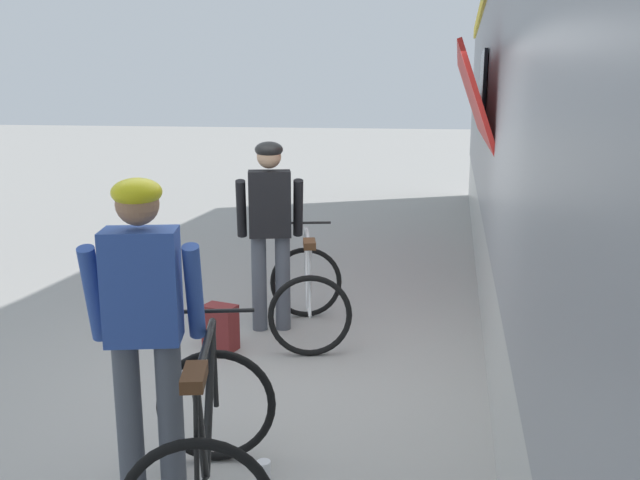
% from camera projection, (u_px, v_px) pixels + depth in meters
% --- Properties ---
extents(ground_plane, '(80.00, 80.00, 0.00)m').
position_uv_depth(ground_plane, '(284.00, 389.00, 4.99)').
color(ground_plane, '#A09E99').
extents(cyclist_near_in_dark, '(0.66, 0.42, 1.76)m').
position_uv_depth(cyclist_near_in_dark, '(270.00, 219.00, 6.05)').
color(cyclist_near_in_dark, '#4C515B').
rests_on(cyclist_near_in_dark, ground).
extents(cyclist_far_in_blue, '(0.66, 0.41, 1.76)m').
position_uv_depth(cyclist_far_in_blue, '(144.00, 313.00, 3.45)').
color(cyclist_far_in_blue, '#4C515B').
rests_on(cyclist_far_in_blue, ground).
extents(bicycle_near_white, '(0.96, 1.21, 0.99)m').
position_uv_depth(bicycle_near_white, '(308.00, 293.00, 6.03)').
color(bicycle_near_white, black).
rests_on(bicycle_near_white, ground).
extents(bicycle_far_black, '(0.97, 1.22, 0.99)m').
position_uv_depth(bicycle_far_black, '(208.00, 443.00, 3.43)').
color(bicycle_far_black, black).
rests_on(bicycle_far_black, ground).
extents(backpack_on_platform, '(0.31, 0.24, 0.40)m').
position_uv_depth(backpack_on_platform, '(220.00, 327.00, 5.73)').
color(backpack_on_platform, maroon).
rests_on(backpack_on_platform, ground).
extents(water_bottle_near_the_bikes, '(0.08, 0.08, 0.20)m').
position_uv_depth(water_bottle_near_the_bikes, '(264.00, 478.00, 3.66)').
color(water_bottle_near_the_bikes, silver).
rests_on(water_bottle_near_the_bikes, ground).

